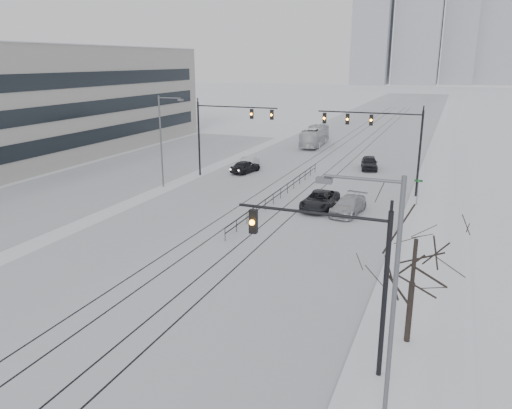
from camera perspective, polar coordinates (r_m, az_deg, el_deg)
name	(u,v)px	position (r m, az deg, el deg)	size (l,w,h in m)	color
ground	(25,394)	(22.21, -24.88, -19.02)	(500.00, 500.00, 0.00)	silver
road	(348,148)	(74.27, 10.43, 6.42)	(22.00, 260.00, 0.02)	silver
sidewalk_east	(446,153)	(72.88, 20.92, 5.49)	(5.00, 260.00, 0.16)	white
curb	(427,152)	(72.95, 18.99, 5.67)	(0.10, 260.00, 0.12)	gray
parking_strip	(130,171)	(59.30, -14.16, 3.77)	(14.00, 60.00, 0.03)	silver
tram_rails	(310,176)	(55.14, 6.21, 3.26)	(5.30, 180.00, 0.01)	black
office_building	(5,104)	(70.33, -26.76, 10.25)	(20.20, 62.20, 14.11)	#ACAAA2
skyline	(447,22)	(286.22, 20.99, 18.85)	(96.00, 48.00, 72.00)	#989CA7
traffic_mast_near	(344,267)	(19.74, 10.02, -7.03)	(6.10, 0.37, 7.00)	black
traffic_mast_ne	(383,134)	(47.69, 14.32, 7.85)	(9.60, 0.37, 8.00)	black
traffic_mast_nw	(223,126)	(53.40, -3.74, 8.95)	(9.10, 0.37, 8.00)	black
street_light_east	(385,292)	(16.51, 14.51, -9.64)	(2.73, 0.25, 9.00)	#595B60
street_light_west	(163,135)	(50.00, -10.56, 7.80)	(2.73, 0.25, 9.00)	#595B60
bare_tree	(415,251)	(22.28, 17.74, -5.04)	(4.40, 4.40, 6.10)	black
median_fence	(281,193)	(45.74, 2.84, 1.29)	(0.06, 24.00, 1.00)	black
street_sign	(418,189)	(45.19, 18.01, 1.74)	(0.70, 0.06, 2.40)	#595B60
sedan_sb_inner	(245,167)	(56.38, -1.22, 4.36)	(1.69, 4.20, 1.43)	black
sedan_sb_outer	(249,163)	(58.42, -0.76, 4.79)	(1.54, 4.41, 1.45)	#B6B7BF
sedan_nb_front	(320,200)	(42.88, 7.30, 0.47)	(2.47, 5.35, 1.49)	black
sedan_nb_right	(348,206)	(41.82, 10.51, -0.13)	(2.00, 4.92, 1.43)	#A8AAB0
sedan_nb_far	(369,163)	(59.64, 12.82, 4.66)	(1.81, 4.51, 1.54)	black
box_truck	(315,136)	(74.85, 6.73, 7.73)	(2.36, 10.07, 2.81)	silver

